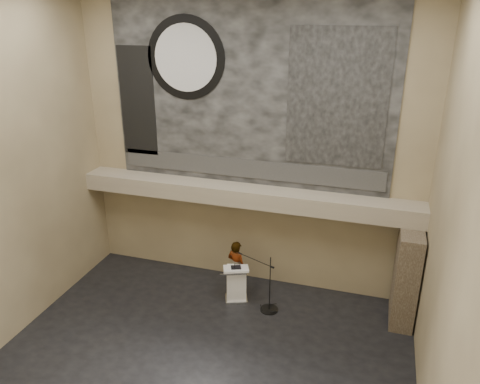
% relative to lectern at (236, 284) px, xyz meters
% --- Properties ---
extents(floor, '(10.00, 10.00, 0.00)m').
position_rel_lectern_xyz_m(floor, '(-0.06, -2.63, -0.55)').
color(floor, black).
rests_on(floor, ground).
extents(wall_back, '(10.00, 0.02, 8.50)m').
position_rel_lectern_xyz_m(wall_back, '(-0.06, 1.37, 3.70)').
color(wall_back, '#806F51').
rests_on(wall_back, floor).
extents(wall_front, '(10.00, 0.02, 8.50)m').
position_rel_lectern_xyz_m(wall_front, '(-0.06, -6.63, 3.70)').
color(wall_front, '#806F51').
rests_on(wall_front, floor).
extents(wall_left, '(0.02, 8.00, 8.50)m').
position_rel_lectern_xyz_m(wall_left, '(-5.06, -2.63, 3.70)').
color(wall_left, '#806F51').
rests_on(wall_left, floor).
extents(wall_right, '(0.02, 8.00, 8.50)m').
position_rel_lectern_xyz_m(wall_right, '(4.94, -2.63, 3.70)').
color(wall_right, '#806F51').
rests_on(wall_right, floor).
extents(soffit, '(10.00, 0.80, 0.50)m').
position_rel_lectern_xyz_m(soffit, '(-0.06, 0.97, 2.40)').
color(soffit, gray).
rests_on(soffit, wall_back).
extents(sprinkler_left, '(0.04, 0.04, 0.06)m').
position_rel_lectern_xyz_m(sprinkler_left, '(-1.66, 0.92, 2.12)').
color(sprinkler_left, '#B2893D').
rests_on(sprinkler_left, soffit).
extents(sprinkler_right, '(0.04, 0.04, 0.06)m').
position_rel_lectern_xyz_m(sprinkler_right, '(1.84, 0.92, 2.12)').
color(sprinkler_right, '#B2893D').
rests_on(sprinkler_right, soffit).
extents(banner, '(8.00, 0.05, 5.00)m').
position_rel_lectern_xyz_m(banner, '(-0.06, 1.34, 5.15)').
color(banner, black).
rests_on(banner, wall_back).
extents(banner_text_strip, '(7.76, 0.02, 0.55)m').
position_rel_lectern_xyz_m(banner_text_strip, '(-0.06, 1.30, 3.10)').
color(banner_text_strip, '#2F2F2F').
rests_on(banner_text_strip, banner).
extents(banner_clock_rim, '(2.30, 0.02, 2.30)m').
position_rel_lectern_xyz_m(banner_clock_rim, '(-1.86, 1.30, 6.15)').
color(banner_clock_rim, black).
rests_on(banner_clock_rim, banner).
extents(banner_clock_face, '(1.84, 0.02, 1.84)m').
position_rel_lectern_xyz_m(banner_clock_face, '(-1.86, 1.28, 6.15)').
color(banner_clock_face, silver).
rests_on(banner_clock_face, banner).
extents(banner_building_print, '(2.60, 0.02, 3.60)m').
position_rel_lectern_xyz_m(banner_building_print, '(2.34, 1.30, 5.25)').
color(banner_building_print, black).
rests_on(banner_building_print, banner).
extents(banner_brick_print, '(1.10, 0.02, 3.20)m').
position_rel_lectern_xyz_m(banner_brick_print, '(-3.46, 1.30, 4.85)').
color(banner_brick_print, black).
rests_on(banner_brick_print, banner).
extents(stone_pier, '(0.60, 1.40, 2.70)m').
position_rel_lectern_xyz_m(stone_pier, '(4.59, 0.52, 0.80)').
color(stone_pier, '#423628').
rests_on(stone_pier, floor).
extents(lectern, '(0.84, 0.72, 1.13)m').
position_rel_lectern_xyz_m(lectern, '(0.00, 0.00, 0.00)').
color(lectern, silver).
rests_on(lectern, floor).
extents(binder, '(0.35, 0.32, 0.04)m').
position_rel_lectern_xyz_m(binder, '(0.00, -0.02, 0.56)').
color(binder, black).
rests_on(binder, lectern).
extents(papers, '(0.28, 0.34, 0.00)m').
position_rel_lectern_xyz_m(papers, '(-0.17, 0.00, 0.55)').
color(papers, white).
rests_on(papers, lectern).
extents(speaker_person, '(0.71, 0.59, 1.68)m').
position_rel_lectern_xyz_m(speaker_person, '(-0.14, 0.46, 0.29)').
color(speaker_person, white).
rests_on(speaker_person, floor).
extents(mic_stand, '(1.31, 0.73, 1.71)m').
position_rel_lectern_xyz_m(mic_stand, '(1.00, -0.16, -0.31)').
color(mic_stand, black).
rests_on(mic_stand, floor).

